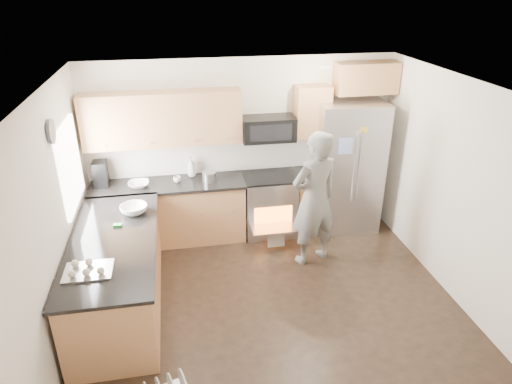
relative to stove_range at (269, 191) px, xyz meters
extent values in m
plane|color=black|center=(-0.35, -1.69, -0.68)|extent=(4.50, 4.50, 0.00)
cube|color=silver|center=(-0.35, 0.31, 0.62)|extent=(4.50, 0.04, 2.60)
cube|color=silver|center=(-0.35, -3.69, 0.62)|extent=(4.50, 0.04, 2.60)
cube|color=silver|center=(-2.60, -1.69, 0.62)|extent=(0.04, 4.00, 2.60)
cube|color=silver|center=(1.90, -1.69, 0.62)|extent=(0.04, 4.00, 2.60)
cube|color=white|center=(-0.35, -1.69, 1.92)|extent=(4.50, 4.00, 0.04)
cube|color=white|center=(-2.58, -0.69, 0.87)|extent=(0.04, 1.00, 1.00)
cylinder|color=#F5E5C4|center=(0.55, -0.59, 1.91)|extent=(0.14, 0.14, 0.02)
cylinder|color=#474754|center=(-2.57, -1.24, 1.47)|extent=(0.03, 0.26, 0.26)
cube|color=#C37D4E|center=(-1.48, 0.01, -0.24)|extent=(2.15, 0.60, 0.87)
cube|color=black|center=(-1.48, 0.00, 0.23)|extent=(2.19, 0.64, 0.04)
cube|color=#C37D4E|center=(0.65, 0.01, -0.24)|extent=(0.50, 0.60, 0.87)
cube|color=black|center=(0.65, 0.00, 0.23)|extent=(0.54, 0.64, 0.04)
cube|color=#C37D4E|center=(-1.47, 0.14, 1.15)|extent=(2.16, 0.33, 0.74)
cube|color=#C37D4E|center=(0.65, 0.14, 1.15)|extent=(0.50, 0.33, 0.74)
cube|color=#C37D4E|center=(1.43, 0.14, 1.60)|extent=(0.90, 0.33, 0.44)
imported|color=silver|center=(-1.88, -0.04, 0.28)|extent=(0.29, 0.29, 0.07)
imported|color=silver|center=(-1.12, 0.21, 0.40)|extent=(0.11, 0.12, 0.30)
imported|color=silver|center=(-1.34, 0.02, 0.29)|extent=(0.11, 0.11, 0.09)
cylinder|color=#B7B7BC|center=(-0.88, -0.02, 0.32)|extent=(0.20, 0.20, 0.14)
cube|color=black|center=(-2.39, 0.09, 0.43)|extent=(0.19, 0.23, 0.36)
cylinder|color=#B7B7BC|center=(0.67, 0.01, 0.28)|extent=(0.09, 0.09, 0.07)
cube|color=#C37D4E|center=(-2.10, -1.44, -0.24)|extent=(0.90, 2.30, 0.87)
cube|color=black|center=(-2.10, -1.44, 0.23)|extent=(0.96, 2.36, 0.04)
imported|color=white|center=(-1.90, -0.84, 0.30)|extent=(0.34, 0.34, 0.11)
cube|color=green|center=(-2.07, -1.15, 0.26)|extent=(0.10, 0.07, 0.03)
cube|color=#B7B7BC|center=(-2.27, -2.05, 0.30)|extent=(0.47, 0.36, 0.10)
cube|color=#B7B7BC|center=(0.00, -0.01, -0.23)|extent=(0.76, 0.62, 0.90)
cube|color=black|center=(0.00, -0.01, 0.24)|extent=(0.76, 0.60, 0.03)
cube|color=orange|center=(0.00, -0.33, -0.28)|extent=(0.56, 0.02, 0.34)
cube|color=#B7B7BC|center=(0.00, -0.49, -0.36)|extent=(0.70, 0.34, 0.03)
cube|color=white|center=(0.00, -0.54, -0.50)|extent=(0.24, 0.03, 0.28)
cube|color=black|center=(0.00, 0.11, 0.94)|extent=(0.76, 0.40, 0.34)
cube|color=#B7B7BC|center=(1.20, 0.01, 0.32)|extent=(1.02, 0.82, 1.99)
cylinder|color=#B7B7BC|center=(1.17, -0.38, 0.46)|extent=(0.03, 0.03, 1.08)
cylinder|color=#B7B7BC|center=(1.23, -0.38, 0.46)|extent=(0.03, 0.03, 1.08)
cube|color=pink|center=(1.41, -0.38, 0.24)|extent=(0.26, 0.02, 0.32)
cube|color=#95A6EF|center=(1.00, -0.38, 0.78)|extent=(0.19, 0.02, 0.24)
imported|color=slate|center=(0.42, -0.90, 0.26)|extent=(0.79, 0.65, 1.88)
cylinder|color=silver|center=(-1.42, -2.89, -0.52)|extent=(0.09, 0.25, 0.26)
camera|label=1|loc=(-1.31, -6.05, 2.91)|focal=32.00mm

